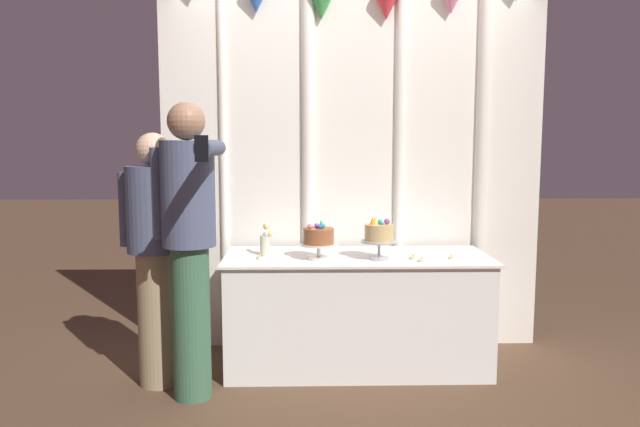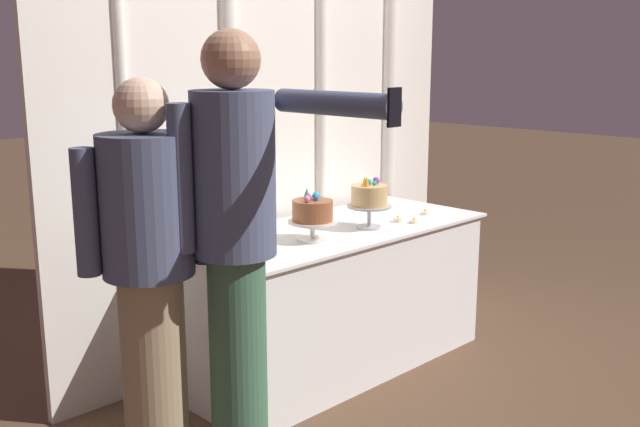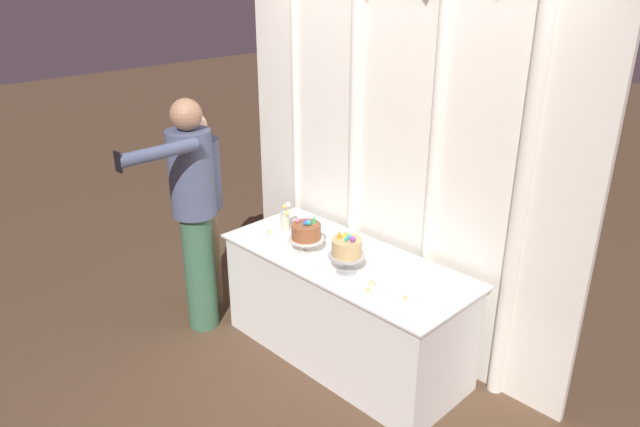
{
  "view_description": "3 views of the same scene",
  "coord_description": "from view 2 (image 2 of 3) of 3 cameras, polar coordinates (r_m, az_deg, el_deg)",
  "views": [
    {
      "loc": [
        -0.33,
        -3.75,
        1.48
      ],
      "look_at": [
        -0.24,
        0.01,
        1.04
      ],
      "focal_mm": 33.68,
      "sensor_mm": 36.0,
      "label": 1
    },
    {
      "loc": [
        -2.61,
        -2.44,
        1.62
      ],
      "look_at": [
        -0.02,
        0.18,
        0.81
      ],
      "focal_mm": 41.15,
      "sensor_mm": 36.0,
      "label": 2
    },
    {
      "loc": [
        2.31,
        -2.42,
        2.51
      ],
      "look_at": [
        -0.16,
        0.03,
        1.04
      ],
      "focal_mm": 33.41,
      "sensor_mm": 36.0,
      "label": 3
    }
  ],
  "objects": [
    {
      "name": "ground_plane",
      "position": [
        3.92,
        2.06,
        -12.09
      ],
      "size": [
        24.0,
        24.0,
        0.0
      ],
      "primitive_type": "plane",
      "color": "brown"
    },
    {
      "name": "draped_curtain",
      "position": [
        3.98,
        -3.18,
        10.36
      ],
      "size": [
        2.71,
        0.17,
        2.81
      ],
      "color": "white",
      "rests_on": "ground_plane"
    },
    {
      "name": "cake_table",
      "position": [
        3.85,
        1.01,
        -6.56
      ],
      "size": [
        1.73,
        0.72,
        0.75
      ],
      "color": "white",
      "rests_on": "ground_plane"
    },
    {
      "name": "cake_display_nearleft",
      "position": [
        3.46,
        -0.59,
        0.04
      ],
      "size": [
        0.24,
        0.24,
        0.25
      ],
      "color": "silver",
      "rests_on": "cake_table"
    },
    {
      "name": "cake_display_nearright",
      "position": [
        3.71,
        3.85,
        1.26
      ],
      "size": [
        0.23,
        0.23,
        0.27
      ],
      "color": "#B2B2B7",
      "rests_on": "cake_table"
    },
    {
      "name": "flower_vase",
      "position": [
        3.34,
        -6.32,
        -1.22
      ],
      "size": [
        0.08,
        0.08,
        0.21
      ],
      "color": "beige",
      "rests_on": "cake_table"
    },
    {
      "name": "tealight_far_left",
      "position": [
        3.25,
        -5.24,
        -3.11
      ],
      "size": [
        0.04,
        0.04,
        0.03
      ],
      "color": "beige",
      "rests_on": "cake_table"
    },
    {
      "name": "tealight_near_left",
      "position": [
        3.9,
        6.08,
        -0.51
      ],
      "size": [
        0.05,
        0.05,
        0.04
      ],
      "color": "beige",
      "rests_on": "cake_table"
    },
    {
      "name": "tealight_near_right",
      "position": [
        3.88,
        7.3,
        -0.62
      ],
      "size": [
        0.05,
        0.05,
        0.03
      ],
      "color": "beige",
      "rests_on": "cake_table"
    },
    {
      "name": "tealight_far_right",
      "position": [
        4.09,
        8.18,
        0.02
      ],
      "size": [
        0.04,
        0.04,
        0.03
      ],
      "color": "beige",
      "rests_on": "cake_table"
    },
    {
      "name": "guest_girl_blue_dress",
      "position": [
        2.7,
        -6.49,
        -1.91
      ],
      "size": [
        0.45,
        0.79,
        1.71
      ],
      "color": "#3D6B4C",
      "rests_on": "ground_plane"
    },
    {
      "name": "guest_man_pink_jacket",
      "position": [
        2.77,
        -13.12,
        -4.4
      ],
      "size": [
        0.47,
        0.44,
        1.54
      ],
      "color": "#9E8966",
      "rests_on": "ground_plane"
    }
  ]
}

